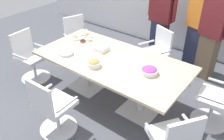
# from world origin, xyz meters

# --- Properties ---
(ground_plane) EXTENTS (10.00, 10.00, 0.01)m
(ground_plane) POSITION_xyz_m (0.00, 0.00, -0.01)
(ground_plane) COLOR #4C4F56
(conference_table) EXTENTS (2.40, 1.20, 0.75)m
(conference_table) POSITION_xyz_m (0.00, 0.00, 0.63)
(conference_table) COLOR #CCB793
(conference_table) RESTS_ON ground
(office_chair_0) EXTENTS (0.58, 0.58, 0.91)m
(office_chair_0) POSITION_xyz_m (1.56, 0.43, 0.41)
(office_chair_0) COLOR silver
(office_chair_0) RESTS_ON ground
(office_chair_1) EXTENTS (0.71, 0.71, 0.91)m
(office_chair_1) POSITION_xyz_m (0.19, 1.09, 0.41)
(office_chair_1) COLOR silver
(office_chair_1) RESTS_ON ground
(office_chair_2) EXTENTS (0.69, 0.69, 0.91)m
(office_chair_2) POSITION_xyz_m (-1.39, 0.64, 0.41)
(office_chair_2) COLOR silver
(office_chair_2) RESTS_ON ground
(office_chair_3) EXTENTS (0.58, 0.58, 0.91)m
(office_chair_3) POSITION_xyz_m (-1.56, -0.43, 0.41)
(office_chair_3) COLOR silver
(office_chair_3) RESTS_ON ground
(office_chair_4) EXTENTS (0.56, 0.56, 0.91)m
(office_chair_4) POSITION_xyz_m (-0.17, -1.10, 0.41)
(office_chair_4) COLOR silver
(office_chair_4) RESTS_ON ground
(person_standing_0) EXTENTS (0.61, 0.25, 1.80)m
(person_standing_0) POSITION_xyz_m (-0.04, 1.64, 0.95)
(person_standing_0) COLOR #232842
(person_standing_0) RESTS_ON ground
(person_standing_1) EXTENTS (0.60, 0.36, 1.85)m
(person_standing_1) POSITION_xyz_m (0.68, 1.74, 0.97)
(person_standing_1) COLOR #232842
(person_standing_1) RESTS_ON ground
(person_standing_2) EXTENTS (0.61, 0.34, 1.77)m
(person_standing_2) POSITION_xyz_m (0.98, 1.59, 0.92)
(person_standing_2) COLOR brown
(person_standing_2) RESTS_ON ground
(snack_bowl_candy_mix) EXTENTS (0.25, 0.25, 0.10)m
(snack_bowl_candy_mix) POSITION_xyz_m (0.66, -0.01, 0.80)
(snack_bowl_candy_mix) COLOR white
(snack_bowl_candy_mix) RESTS_ON conference_table
(snack_bowl_cookies) EXTENTS (0.20, 0.20, 0.11)m
(snack_bowl_cookies) POSITION_xyz_m (-0.08, -0.33, 0.81)
(snack_bowl_cookies) COLOR white
(snack_bowl_cookies) RESTS_ON conference_table
(donut_platter) EXTENTS (0.37, 0.37, 0.04)m
(donut_platter) POSITION_xyz_m (-0.86, 0.27, 0.77)
(donut_platter) COLOR white
(donut_platter) RESTS_ON conference_table
(plate_stack) EXTENTS (0.23, 0.23, 0.04)m
(plate_stack) POSITION_xyz_m (-0.68, -0.32, 0.77)
(plate_stack) COLOR white
(plate_stack) RESTS_ON conference_table
(napkin_pile) EXTENTS (0.19, 0.19, 0.07)m
(napkin_pile) POSITION_xyz_m (-0.31, 0.12, 0.79)
(napkin_pile) COLOR white
(napkin_pile) RESTS_ON conference_table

